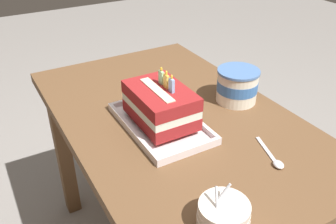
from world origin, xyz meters
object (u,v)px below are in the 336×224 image
object	(u,v)px
foil_tray	(161,124)
birthday_cake	(161,104)
ice_cream_tub	(237,85)
serving_spoon_near_tray	(276,161)
bowl_stack	(223,215)

from	to	relation	value
foil_tray	birthday_cake	distance (m)	0.07
foil_tray	ice_cream_tub	distance (m)	0.30
birthday_cake	serving_spoon_near_tray	xyz separation A→B (m)	(0.30, 0.18, -0.07)
bowl_stack	ice_cream_tub	size ratio (longest dim) A/B	0.81
birthday_cake	serving_spoon_near_tray	world-z (taller)	birthday_cake
bowl_stack	serving_spoon_near_tray	xyz separation A→B (m)	(-0.10, 0.25, -0.02)
foil_tray	serving_spoon_near_tray	world-z (taller)	foil_tray
birthday_cake	serving_spoon_near_tray	size ratio (longest dim) A/B	1.51
ice_cream_tub	serving_spoon_near_tray	xyz separation A→B (m)	(0.32, -0.12, -0.05)
serving_spoon_near_tray	bowl_stack	bearing A→B (deg)	-68.03
foil_tray	serving_spoon_near_tray	distance (m)	0.35
ice_cream_tub	birthday_cake	bearing A→B (deg)	-87.57
foil_tray	bowl_stack	bearing A→B (deg)	-9.85
bowl_stack	serving_spoon_near_tray	distance (m)	0.27
bowl_stack	foil_tray	bearing A→B (deg)	170.15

